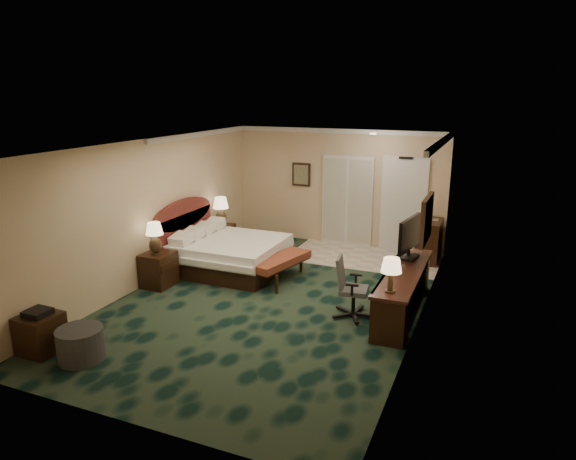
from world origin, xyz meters
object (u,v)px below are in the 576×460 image
at_px(lamp_near, 155,238).
at_px(lamp_far, 221,212).
at_px(bed_bench, 280,269).
at_px(ottoman, 81,344).
at_px(nightstand_far, 222,238).
at_px(desk_chair, 354,288).
at_px(bed, 231,255).
at_px(minibar, 429,241).
at_px(nightstand_near, 159,269).
at_px(desk, 403,292).
at_px(side_table, 41,333).
at_px(tv, 409,238).

height_order(lamp_near, lamp_far, lamp_far).
relative_size(bed_bench, ottoman, 2.26).
xyz_separation_m(nightstand_far, bed_bench, (2.01, -1.29, -0.05)).
distance_m(lamp_near, desk_chair, 3.74).
height_order(bed, lamp_near, lamp_near).
xyz_separation_m(desk_chair, minibar, (0.72, 3.32, -0.05)).
xyz_separation_m(lamp_far, minibar, (4.43, 1.07, -0.47)).
bearing_deg(nightstand_far, nightstand_near, -89.52).
relative_size(lamp_near, desk_chair, 0.60).
xyz_separation_m(nightstand_far, desk, (4.45, -1.87, 0.07)).
relative_size(nightstand_far, ottoman, 0.94).
bearing_deg(nightstand_far, lamp_near, -89.40).
height_order(ottoman, side_table, side_table).
bearing_deg(lamp_far, side_table, -89.99).
relative_size(nightstand_far, lamp_near, 0.98).
bearing_deg(tv, desk_chair, -111.11).
bearing_deg(desk_chair, nightstand_far, 140.38).
bearing_deg(bed, lamp_far, 127.96).
relative_size(lamp_far, minibar, 0.74).
bearing_deg(lamp_near, lamp_far, 89.88).
distance_m(nightstand_near, bed_bench, 2.28).
bearing_deg(bed_bench, side_table, -103.59).
bearing_deg(nightstand_near, desk_chair, 1.27).
relative_size(lamp_near, bed_bench, 0.42).
relative_size(bed, side_table, 3.60).
distance_m(lamp_near, desk, 4.50).
bearing_deg(side_table, nightstand_far, 90.35).
relative_size(side_table, tv, 0.60).
bearing_deg(lamp_near, bed, 58.88).
xyz_separation_m(lamp_near, side_table, (0.01, -2.67, -0.66)).
relative_size(bed, minibar, 2.23).
height_order(lamp_far, desk_chair, lamp_far).
xyz_separation_m(lamp_far, side_table, (0.00, -5.06, -0.64)).
bearing_deg(lamp_far, lamp_near, -90.12).
bearing_deg(ottoman, desk, 40.40).
relative_size(nightstand_near, ottoman, 1.02).
bearing_deg(bed_bench, ottoman, -95.38).
bearing_deg(desk, minibar, 89.79).
bearing_deg(minibar, lamp_near, -142.06).
distance_m(nightstand_near, nightstand_far, 2.39).
distance_m(lamp_far, side_table, 5.10).
relative_size(bed, tv, 2.15).
relative_size(side_table, desk, 0.22).
bearing_deg(lamp_far, bed, -52.04).
relative_size(nightstand_near, bed_bench, 0.45).
height_order(bed, bed_bench, bed).
distance_m(bed_bench, tv, 2.53).
bearing_deg(bed, nightstand_near, -122.31).
height_order(desk, desk_chair, desk_chair).
bearing_deg(nightstand_near, side_table, -89.76).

